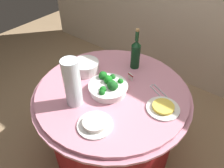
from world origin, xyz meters
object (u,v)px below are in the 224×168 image
Objects in this scene: plate_stack at (86,67)px; food_plate_fried_egg at (163,108)px; food_plate_rice at (95,124)px; label_placard_front at (131,76)px; serving_tongs at (158,91)px; wine_bottle at (136,53)px; decorative_fruit_vase at (73,85)px; broccoli_bowl at (109,87)px.

food_plate_fried_egg is (0.68, 0.01, -0.03)m from plate_stack.
food_plate_rice is 4.00× the size of label_placard_front.
wine_bottle is at bearing 153.44° from serving_tongs.
label_placard_front reaches higher than food_plate_rice.
decorative_fruit_vase reaches higher than food_plate_fried_egg.
decorative_fruit_vase is (0.18, -0.30, 0.11)m from plate_stack.
food_plate_rice is (-0.15, -0.51, 0.01)m from serving_tongs.
wine_bottle is (-0.02, 0.37, 0.08)m from broccoli_bowl.
decorative_fruit_vase is 0.28m from food_plate_rice.
serving_tongs is at bearing 48.97° from decorative_fruit_vase.
broccoli_bowl is at bearing -14.44° from plate_stack.
wine_bottle is at bearing 145.24° from food_plate_fried_egg.
plate_stack is 3.82× the size of label_placard_front.
food_plate_fried_egg is (0.50, 0.31, -0.14)m from decorative_fruit_vase.
serving_tongs is at bearing 129.29° from food_plate_fried_egg.
decorative_fruit_vase is at bearing -109.57° from label_placard_front.
broccoli_bowl is 1.27× the size of food_plate_fried_egg.
label_placard_front is at bearing -177.51° from serving_tongs.
decorative_fruit_vase is 0.61m from serving_tongs.
decorative_fruit_vase is at bearing -115.58° from broccoli_bowl.
broccoli_bowl is 1.71× the size of serving_tongs.
food_plate_rice is at bearing -41.15° from plate_stack.
plate_stack is 0.56m from food_plate_rice.
wine_bottle is 0.36m from serving_tongs.
wine_bottle is 0.60m from decorative_fruit_vase.
label_placard_front reaches higher than food_plate_fried_egg.
serving_tongs is at bearing 2.49° from label_placard_front.
serving_tongs is at bearing 38.09° from broccoli_bowl.
broccoli_bowl is 0.36m from serving_tongs.
broccoli_bowl reaches higher than plate_stack.
decorative_fruit_vase is at bearing -98.30° from wine_bottle.
broccoli_bowl reaches higher than serving_tongs.
food_plate_rice is at bearing -66.09° from broccoli_bowl.
broccoli_bowl is 0.27m from decorative_fruit_vase.
serving_tongs is (0.39, 0.45, -0.15)m from decorative_fruit_vase.
wine_bottle is (0.27, 0.29, 0.08)m from plate_stack.
wine_bottle is 0.20m from label_placard_front.
serving_tongs is 0.23m from label_placard_front.
decorative_fruit_vase reaches higher than broccoli_bowl.
food_plate_rice is (0.42, -0.37, -0.03)m from plate_stack.
label_placard_front is at bearing 160.02° from food_plate_fried_egg.
serving_tongs is (0.30, -0.15, -0.12)m from wine_bottle.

